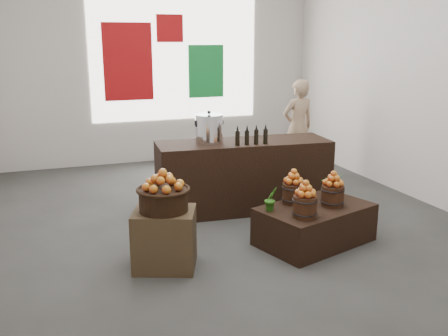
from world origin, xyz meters
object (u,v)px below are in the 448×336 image
object	(u,v)px
crate	(165,239)
display_table	(315,224)
stock_pot_left	(209,130)
shopper	(298,127)
counter	(243,175)
wicker_basket	(164,200)

from	to	relation	value
crate	display_table	bearing A→B (deg)	1.57
crate	stock_pot_left	size ratio (longest dim) A/B	1.70
display_table	crate	bearing A→B (deg)	164.14
crate	shopper	bearing A→B (deg)	43.83
counter	shopper	world-z (taller)	shopper
display_table	stock_pot_left	distance (m)	1.89
wicker_basket	counter	world-z (taller)	counter
display_table	counter	distance (m)	1.46
wicker_basket	stock_pot_left	bearing A→B (deg)	56.81
counter	stock_pot_left	world-z (taller)	stock_pot_left
stock_pot_left	wicker_basket	bearing A→B (deg)	-123.19
crate	stock_pot_left	xyz separation A→B (m)	(0.97, 1.48, 0.83)
counter	wicker_basket	bearing A→B (deg)	-130.52
display_table	stock_pot_left	xyz separation A→B (m)	(-0.81, 1.43, 0.92)
stock_pot_left	crate	bearing A→B (deg)	-123.19
crate	counter	distance (m)	2.05
counter	display_table	bearing A→B (deg)	-72.00
crate	shopper	world-z (taller)	shopper
display_table	stock_pot_left	size ratio (longest dim) A/B	3.53
display_table	counter	world-z (taller)	counter
shopper	stock_pot_left	bearing A→B (deg)	29.64
wicker_basket	counter	distance (m)	2.06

